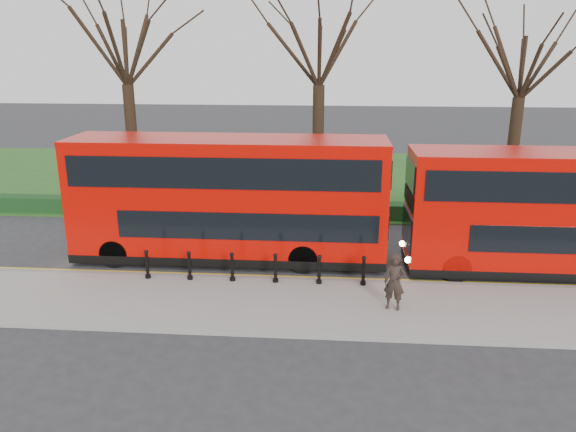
# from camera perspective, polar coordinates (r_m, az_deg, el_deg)

# --- Properties ---
(ground) EXTENTS (120.00, 120.00, 0.00)m
(ground) POSITION_cam_1_polar(r_m,az_deg,el_deg) (21.11, -3.24, -5.53)
(ground) COLOR #28282B
(ground) RESTS_ON ground
(pavement) EXTENTS (60.00, 4.00, 0.15)m
(pavement) POSITION_cam_1_polar(r_m,az_deg,el_deg) (18.37, -4.49, -8.88)
(pavement) COLOR gray
(pavement) RESTS_ON ground
(kerb) EXTENTS (60.00, 0.25, 0.16)m
(kerb) POSITION_cam_1_polar(r_m,az_deg,el_deg) (20.17, -3.62, -6.41)
(kerb) COLOR slate
(kerb) RESTS_ON ground
(grass_verge) EXTENTS (60.00, 18.00, 0.06)m
(grass_verge) POSITION_cam_1_polar(r_m,az_deg,el_deg) (35.35, -0.06, 3.83)
(grass_verge) COLOR #214C19
(grass_verge) RESTS_ON ground
(hedge) EXTENTS (60.00, 0.90, 0.80)m
(hedge) POSITION_cam_1_polar(r_m,az_deg,el_deg) (27.35, -1.39, 0.69)
(hedge) COLOR black
(hedge) RESTS_ON ground
(yellow_line_outer) EXTENTS (60.00, 0.10, 0.01)m
(yellow_line_outer) POSITION_cam_1_polar(r_m,az_deg,el_deg) (20.47, -3.50, -6.26)
(yellow_line_outer) COLOR yellow
(yellow_line_outer) RESTS_ON ground
(yellow_line_inner) EXTENTS (60.00, 0.10, 0.01)m
(yellow_line_inner) POSITION_cam_1_polar(r_m,az_deg,el_deg) (20.65, -3.43, -6.04)
(yellow_line_inner) COLOR yellow
(yellow_line_inner) RESTS_ON ground
(tree_left) EXTENTS (7.10, 7.10, 11.09)m
(tree_left) POSITION_cam_1_polar(r_m,az_deg,el_deg) (31.20, -16.28, 16.32)
(tree_left) COLOR black
(tree_left) RESTS_ON ground
(tree_mid) EXTENTS (7.12, 7.12, 11.12)m
(tree_mid) POSITION_cam_1_polar(r_m,az_deg,el_deg) (29.33, 3.22, 16.98)
(tree_mid) COLOR black
(tree_mid) RESTS_ON ground
(tree_right) EXTENTS (6.48, 6.48, 10.12)m
(tree_right) POSITION_cam_1_polar(r_m,az_deg,el_deg) (30.77, 22.79, 14.38)
(tree_right) COLOR black
(tree_right) RESTS_ON ground
(bollard_row) EXTENTS (7.73, 0.15, 1.00)m
(bollard_row) POSITION_cam_1_polar(r_m,az_deg,el_deg) (19.61, -3.50, -5.28)
(bollard_row) COLOR black
(bollard_row) RESTS_ON pavement
(bus_lead) EXTENTS (11.95, 2.74, 4.76)m
(bus_lead) POSITION_cam_1_polar(r_m,az_deg,el_deg) (21.56, -6.05, 1.63)
(bus_lead) COLOR #B70801
(bus_lead) RESTS_ON ground
(bus_rear) EXTENTS (11.30, 2.59, 4.49)m
(bus_rear) POSITION_cam_1_polar(r_m,az_deg,el_deg) (22.48, 26.47, 0.19)
(bus_rear) COLOR #B70801
(bus_rear) RESTS_ON ground
(pedestrian) EXTENTS (0.74, 0.59, 1.79)m
(pedestrian) POSITION_cam_1_polar(r_m,az_deg,el_deg) (17.76, 10.78, -6.63)
(pedestrian) COLOR black
(pedestrian) RESTS_ON pavement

